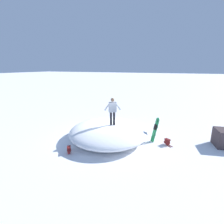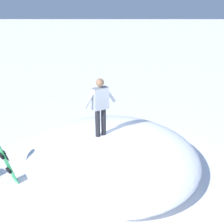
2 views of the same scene
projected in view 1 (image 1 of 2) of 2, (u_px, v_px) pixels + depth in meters
ground at (105, 136)px, 11.43m from camera, size 240.00×240.00×0.00m
snow_mound at (108, 131)px, 10.90m from camera, size 6.60×6.40×1.05m
snowboarder_standing at (113, 110)px, 10.28m from camera, size 0.65×0.91×1.71m
snowboard_primary_upright at (155, 129)px, 10.48m from camera, size 0.49×0.48×1.55m
backpack_near at (69, 150)px, 9.15m from camera, size 0.59×0.49×0.38m
backpack_far at (167, 142)px, 10.12m from camera, size 0.49×0.58×0.39m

